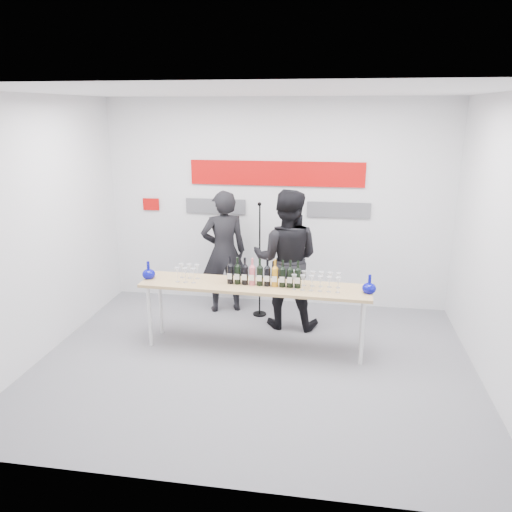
% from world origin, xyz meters
% --- Properties ---
extents(ground, '(5.00, 5.00, 0.00)m').
position_xyz_m(ground, '(0.00, 0.00, 0.00)').
color(ground, slate).
rests_on(ground, ground).
extents(back_wall, '(5.00, 0.04, 3.00)m').
position_xyz_m(back_wall, '(0.00, 2.00, 1.50)').
color(back_wall, silver).
rests_on(back_wall, ground).
extents(signage, '(3.38, 0.02, 0.79)m').
position_xyz_m(signage, '(-0.06, 1.97, 1.81)').
color(signage, '#B80807').
rests_on(signage, back_wall).
extents(tasting_table, '(2.76, 0.64, 0.82)m').
position_xyz_m(tasting_table, '(-0.06, 0.39, 0.76)').
color(tasting_table, tan).
rests_on(tasting_table, ground).
extents(wine_bottles, '(0.89, 0.10, 0.33)m').
position_xyz_m(wine_bottles, '(0.05, 0.38, 0.99)').
color(wine_bottles, black).
rests_on(wine_bottles, tasting_table).
extents(decanter_left, '(0.16, 0.16, 0.21)m').
position_xyz_m(decanter_left, '(-1.39, 0.42, 0.93)').
color(decanter_left, '#07098F').
rests_on(decanter_left, tasting_table).
extents(decanter_right, '(0.16, 0.16, 0.21)m').
position_xyz_m(decanter_right, '(1.27, 0.33, 0.93)').
color(decanter_right, '#07098F').
rests_on(decanter_right, tasting_table).
extents(glasses_left, '(0.27, 0.23, 0.18)m').
position_xyz_m(glasses_left, '(-0.89, 0.42, 0.92)').
color(glasses_left, silver).
rests_on(glasses_left, tasting_table).
extents(glasses_right, '(0.57, 0.24, 0.18)m').
position_xyz_m(glasses_right, '(0.67, 0.37, 0.92)').
color(glasses_right, silver).
rests_on(glasses_right, tasting_table).
extents(presenter_left, '(0.75, 0.62, 1.76)m').
position_xyz_m(presenter_left, '(-0.69, 1.53, 0.88)').
color(presenter_left, black).
rests_on(presenter_left, ground).
extents(presenter_right, '(0.93, 0.74, 1.86)m').
position_xyz_m(presenter_right, '(0.24, 1.14, 0.93)').
color(presenter_right, black).
rests_on(presenter_right, ground).
extents(mic_stand, '(0.19, 0.19, 1.64)m').
position_xyz_m(mic_stand, '(-0.15, 1.41, 0.50)').
color(mic_stand, black).
rests_on(mic_stand, ground).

